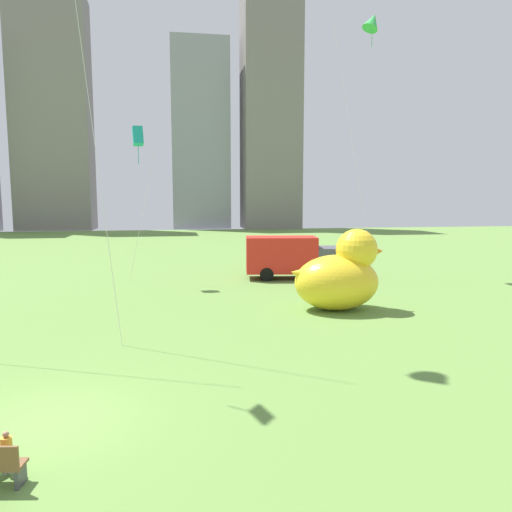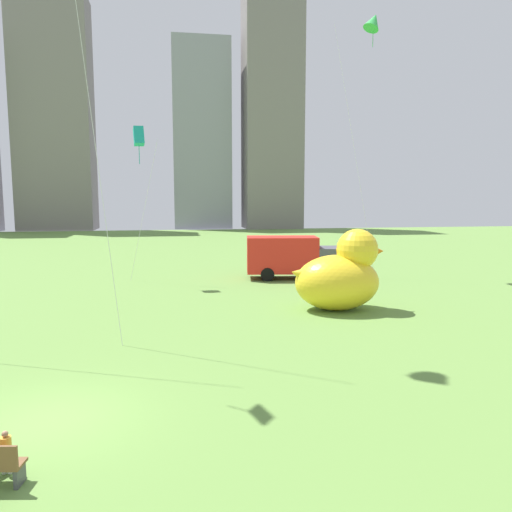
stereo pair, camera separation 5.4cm
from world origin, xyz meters
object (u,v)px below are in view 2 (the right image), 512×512
at_px(box_truck, 293,257).
at_px(kite_green, 373,22).
at_px(kite_teal, 139,137).
at_px(giant_inflatable_duck, 340,276).
at_px(person_child, 6,450).

xyz_separation_m(box_truck, kite_green, (5.93, 1.58, 16.03)).
bearing_deg(box_truck, kite_green, 14.94).
bearing_deg(box_truck, kite_teal, -178.01).
xyz_separation_m(giant_inflatable_duck, kite_green, (5.80, 10.89, 15.79)).
bearing_deg(giant_inflatable_duck, person_child, -132.01).
relative_size(box_truck, kite_green, 0.37).
distance_m(person_child, kite_teal, 23.33).
bearing_deg(giant_inflatable_duck, kite_green, 61.95).
xyz_separation_m(box_truck, kite_teal, (-9.94, -0.35, 7.75)).
bearing_deg(kite_green, giant_inflatable_duck, -118.05).
bearing_deg(person_child, kite_green, 53.85).
distance_m(giant_inflatable_duck, box_truck, 9.31).
bearing_deg(giant_inflatable_duck, box_truck, 90.80).
xyz_separation_m(giant_inflatable_duck, box_truck, (-0.13, 9.31, -0.24)).
bearing_deg(person_child, kite_teal, 86.52).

